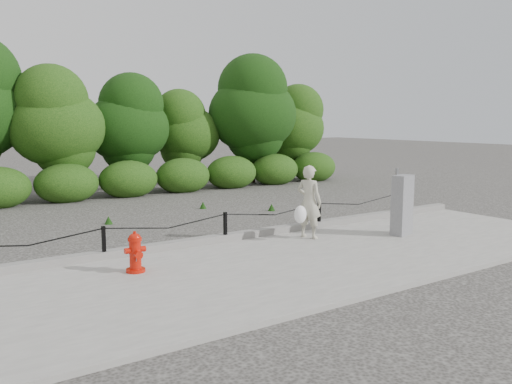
% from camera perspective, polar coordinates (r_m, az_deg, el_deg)
% --- Properties ---
extents(ground, '(90.00, 90.00, 0.00)m').
position_cam_1_polar(ground, '(11.05, -3.24, -5.61)').
color(ground, '#2D2B28').
rests_on(ground, ground).
extents(sidewalk, '(14.00, 4.00, 0.08)m').
position_cam_1_polar(sidewalk, '(9.44, 3.12, -7.70)').
color(sidewalk, gray).
rests_on(sidewalk, ground).
extents(curb, '(14.00, 0.22, 0.14)m').
position_cam_1_polar(curb, '(11.06, -3.38, -4.81)').
color(curb, slate).
rests_on(curb, sidewalk).
extents(chain_barrier, '(10.06, 0.06, 0.60)m').
position_cam_1_polar(chain_barrier, '(10.96, -3.26, -3.29)').
color(chain_barrier, black).
rests_on(chain_barrier, sidewalk).
extents(treeline, '(20.26, 3.97, 4.99)m').
position_cam_1_polar(treeline, '(19.03, -17.11, 7.59)').
color(treeline, black).
rests_on(treeline, ground).
extents(fire_hydrant, '(0.35, 0.35, 0.67)m').
position_cam_1_polar(fire_hydrant, '(9.02, -12.58, -6.26)').
color(fire_hydrant, '#BD1407').
rests_on(fire_hydrant, sidewalk).
extents(pedestrian, '(0.76, 0.65, 1.52)m').
position_cam_1_polar(pedestrian, '(11.25, 5.55, -1.11)').
color(pedestrian, '#B0AC96').
rests_on(pedestrian, sidewalk).
extents(utility_cabinet, '(0.54, 0.40, 1.42)m').
position_cam_1_polar(utility_cabinet, '(11.94, 15.12, -1.33)').
color(utility_cabinet, gray).
rests_on(utility_cabinet, sidewalk).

